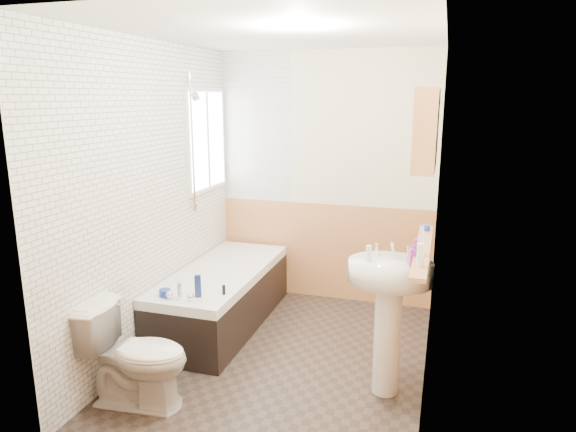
# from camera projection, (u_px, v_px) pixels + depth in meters

# --- Properties ---
(floor) EXTENTS (2.80, 2.80, 0.00)m
(floor) POSITION_uv_depth(u_px,v_px,m) (283.00, 359.00, 4.13)
(floor) COLOR #2E2520
(floor) RESTS_ON ground
(ceiling) EXTENTS (2.80, 2.80, 0.00)m
(ceiling) POSITION_uv_depth(u_px,v_px,m) (282.00, 32.00, 3.56)
(ceiling) COLOR white
(ceiling) RESTS_ON ground
(wall_back) EXTENTS (2.20, 0.02, 2.50)m
(wall_back) POSITION_uv_depth(u_px,v_px,m) (325.00, 179.00, 5.15)
(wall_back) COLOR beige
(wall_back) RESTS_ON ground
(wall_front) EXTENTS (2.20, 0.02, 2.50)m
(wall_front) POSITION_uv_depth(u_px,v_px,m) (195.00, 265.00, 2.53)
(wall_front) COLOR beige
(wall_front) RESTS_ON ground
(wall_left) EXTENTS (0.02, 2.80, 2.50)m
(wall_left) POSITION_uv_depth(u_px,v_px,m) (152.00, 199.00, 4.16)
(wall_left) COLOR beige
(wall_left) RESTS_ON ground
(wall_right) EXTENTS (0.02, 2.80, 2.50)m
(wall_right) POSITION_uv_depth(u_px,v_px,m) (436.00, 217.00, 3.52)
(wall_right) COLOR beige
(wall_right) RESTS_ON ground
(wainscot_right) EXTENTS (0.01, 2.80, 1.00)m
(wainscot_right) POSITION_uv_depth(u_px,v_px,m) (426.00, 318.00, 3.70)
(wainscot_right) COLOR tan
(wainscot_right) RESTS_ON wall_right
(wainscot_front) EXTENTS (2.20, 0.01, 1.00)m
(wainscot_front) POSITION_uv_depth(u_px,v_px,m) (203.00, 398.00, 2.72)
(wainscot_front) COLOR tan
(wainscot_front) RESTS_ON wall_front
(wainscot_back) EXTENTS (2.20, 0.01, 1.00)m
(wainscot_back) POSITION_uv_depth(u_px,v_px,m) (323.00, 251.00, 5.30)
(wainscot_back) COLOR tan
(wainscot_back) RESTS_ON wall_back
(tile_cladding_left) EXTENTS (0.01, 2.80, 2.50)m
(tile_cladding_left) POSITION_uv_depth(u_px,v_px,m) (154.00, 199.00, 4.15)
(tile_cladding_left) COLOR white
(tile_cladding_left) RESTS_ON wall_left
(tile_return_back) EXTENTS (0.75, 0.01, 1.50)m
(tile_return_back) POSITION_uv_depth(u_px,v_px,m) (256.00, 128.00, 5.23)
(tile_return_back) COLOR white
(tile_return_back) RESTS_ON wall_back
(window) EXTENTS (0.03, 0.79, 0.99)m
(window) POSITION_uv_depth(u_px,v_px,m) (207.00, 140.00, 4.94)
(window) COLOR white
(window) RESTS_ON wall_left
(bathtub) EXTENTS (0.70, 1.73, 0.67)m
(bathtub) POSITION_uv_depth(u_px,v_px,m) (222.00, 296.00, 4.71)
(bathtub) COLOR black
(bathtub) RESTS_ON floor
(shower_riser) EXTENTS (0.11, 0.08, 1.25)m
(shower_riser) POSITION_uv_depth(u_px,v_px,m) (193.00, 132.00, 4.60)
(shower_riser) COLOR silver
(shower_riser) RESTS_ON wall_left
(toilet) EXTENTS (0.75, 0.46, 0.71)m
(toilet) POSITION_uv_depth(u_px,v_px,m) (136.00, 356.00, 3.46)
(toilet) COLOR white
(toilet) RESTS_ON floor
(sink) EXTENTS (0.57, 0.46, 1.10)m
(sink) POSITION_uv_depth(u_px,v_px,m) (389.00, 300.00, 3.52)
(sink) COLOR white
(sink) RESTS_ON floor
(pine_shelf) EXTENTS (0.10, 1.28, 0.03)m
(pine_shelf) POSITION_uv_depth(u_px,v_px,m) (423.00, 250.00, 3.51)
(pine_shelf) COLOR tan
(pine_shelf) RESTS_ON wall_right
(medicine_cabinet) EXTENTS (0.15, 0.59, 0.53)m
(medicine_cabinet) POSITION_uv_depth(u_px,v_px,m) (426.00, 129.00, 3.36)
(medicine_cabinet) COLOR tan
(medicine_cabinet) RESTS_ON wall_right
(foam_can) EXTENTS (0.06, 0.06, 0.14)m
(foam_can) POSITION_uv_depth(u_px,v_px,m) (420.00, 255.00, 3.10)
(foam_can) COLOR silver
(foam_can) RESTS_ON pine_shelf
(green_bottle) EXTENTS (0.06, 0.06, 0.21)m
(green_bottle) POSITION_uv_depth(u_px,v_px,m) (422.00, 240.00, 3.30)
(green_bottle) COLOR silver
(green_bottle) RESTS_ON pine_shelf
(black_jar) EXTENTS (0.06, 0.06, 0.04)m
(black_jar) POSITION_uv_depth(u_px,v_px,m) (426.00, 228.00, 3.95)
(black_jar) COLOR #19339E
(black_jar) RESTS_ON pine_shelf
(soap_bottle) EXTENTS (0.14, 0.20, 0.08)m
(soap_bottle) POSITION_uv_depth(u_px,v_px,m) (415.00, 260.00, 3.35)
(soap_bottle) COLOR purple
(soap_bottle) RESTS_ON sink
(clear_bottle) EXTENTS (0.05, 0.05, 0.11)m
(clear_bottle) POSITION_uv_depth(u_px,v_px,m) (369.00, 253.00, 3.45)
(clear_bottle) COLOR silver
(clear_bottle) RESTS_ON sink
(blue_gel) EXTENTS (0.06, 0.05, 0.18)m
(blue_gel) POSITION_uv_depth(u_px,v_px,m) (198.00, 286.00, 3.99)
(blue_gel) COLOR navy
(blue_gel) RESTS_ON bathtub
(cream_jar) EXTENTS (0.10, 0.10, 0.06)m
(cream_jar) POSITION_uv_depth(u_px,v_px,m) (165.00, 293.00, 4.02)
(cream_jar) COLOR #19339E
(cream_jar) RESTS_ON bathtub
(orange_bottle) EXTENTS (0.03, 0.03, 0.08)m
(orange_bottle) POSITION_uv_depth(u_px,v_px,m) (224.00, 290.00, 4.05)
(orange_bottle) COLOR black
(orange_bottle) RESTS_ON bathtub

